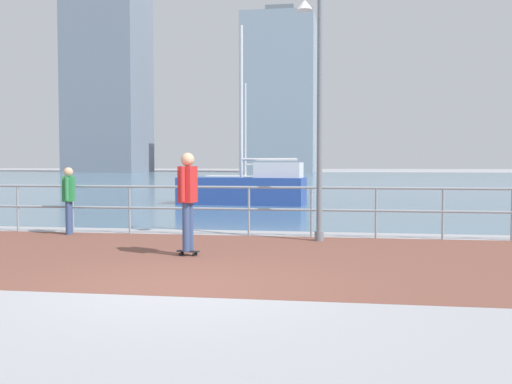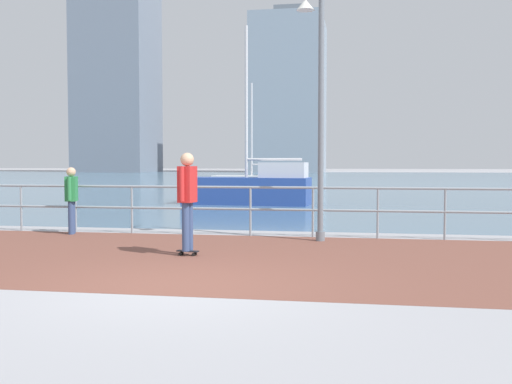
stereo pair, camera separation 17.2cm
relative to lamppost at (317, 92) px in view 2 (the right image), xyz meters
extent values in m
plane|color=#9E9EA3|center=(-1.51, 35.26, -3.09)|extent=(220.00, 220.00, 0.00)
cube|color=brown|center=(-1.51, -2.28, -3.09)|extent=(28.00, 6.02, 0.01)
cube|color=slate|center=(-1.51, 45.73, -3.09)|extent=(180.00, 88.00, 0.00)
cylinder|color=#8C99A3|center=(-7.11, 0.73, -2.54)|extent=(0.05, 0.05, 1.09)
cylinder|color=#8C99A3|center=(-5.71, 0.73, -2.54)|extent=(0.05, 0.05, 1.09)
cylinder|color=#8C99A3|center=(-4.31, 0.73, -2.54)|extent=(0.05, 0.05, 1.09)
cylinder|color=#8C99A3|center=(-2.91, 0.73, -2.54)|extent=(0.05, 0.05, 1.09)
cylinder|color=#8C99A3|center=(-1.51, 0.73, -2.54)|extent=(0.05, 0.05, 1.09)
cylinder|color=#8C99A3|center=(-0.11, 0.73, -2.54)|extent=(0.05, 0.05, 1.09)
cylinder|color=#8C99A3|center=(1.29, 0.73, -2.54)|extent=(0.05, 0.05, 1.09)
cylinder|color=#8C99A3|center=(2.69, 0.73, -2.54)|extent=(0.05, 0.05, 1.09)
cylinder|color=#8C99A3|center=(-1.51, 0.73, -2.00)|extent=(25.20, 0.06, 0.06)
cylinder|color=#8C99A3|center=(-1.51, 0.73, -2.49)|extent=(25.20, 0.06, 0.06)
cylinder|color=slate|center=(0.09, 0.13, -2.99)|extent=(0.19, 0.19, 0.20)
cylinder|color=slate|center=(0.09, 0.13, -0.59)|extent=(0.12, 0.12, 5.00)
cone|color=silver|center=(-0.21, -0.32, 1.70)|extent=(0.36, 0.36, 0.22)
cylinder|color=black|center=(-2.25, -2.22, -3.06)|extent=(0.06, 0.04, 0.06)
cylinder|color=black|center=(-2.24, -2.15, -3.06)|extent=(0.06, 0.04, 0.06)
cylinder|color=black|center=(-1.99, -2.26, -3.06)|extent=(0.06, 0.04, 0.06)
cylinder|color=black|center=(-1.98, -2.18, -3.06)|extent=(0.06, 0.04, 0.06)
cube|color=black|center=(-2.12, -2.20, -3.01)|extent=(0.41, 0.16, 0.02)
cylinder|color=#384C7A|center=(-2.13, -2.28, -2.57)|extent=(0.15, 0.15, 0.86)
cylinder|color=#384C7A|center=(-2.11, -2.12, -2.57)|extent=(0.15, 0.15, 0.86)
cube|color=red|center=(-2.12, -2.20, -1.83)|extent=(0.28, 0.37, 0.64)
cylinder|color=red|center=(-2.15, -2.43, -1.81)|extent=(0.10, 0.10, 0.61)
cylinder|color=red|center=(-2.08, -1.98, -1.81)|extent=(0.10, 0.10, 0.61)
sphere|color=#DBAD89|center=(-2.12, -2.20, -1.39)|extent=(0.24, 0.24, 0.24)
cylinder|color=#384C7A|center=(-5.66, 0.46, -2.71)|extent=(0.16, 0.16, 0.76)
cylinder|color=#384C7A|center=(-5.61, 0.31, -2.71)|extent=(0.16, 0.16, 0.76)
cube|color=#2D8C4C|center=(-5.63, 0.38, -2.05)|extent=(0.33, 0.39, 0.57)
cylinder|color=#2D8C4C|center=(-5.70, 0.60, -2.03)|extent=(0.11, 0.11, 0.54)
cylinder|color=#2D8C4C|center=(-5.57, 0.16, -2.03)|extent=(0.11, 0.11, 0.54)
sphere|color=#DBAD89|center=(-5.63, 0.38, -1.66)|extent=(0.21, 0.21, 0.21)
cube|color=white|center=(-4.92, 20.11, -2.63)|extent=(4.34, 1.40, 0.93)
cube|color=silver|center=(-3.62, 20.09, -1.91)|extent=(1.57, 0.96, 0.51)
cylinder|color=silver|center=(-4.92, 20.11, 0.41)|extent=(0.10, 0.10, 5.14)
cylinder|color=silver|center=(-3.97, 20.10, -1.55)|extent=(1.94, 0.11, 0.08)
cube|color=#284799|center=(-3.42, 10.49, -2.56)|extent=(5.06, 1.90, 1.06)
cube|color=silver|center=(-1.94, 10.38, -1.73)|extent=(1.86, 1.20, 0.59)
cylinder|color=silver|center=(-3.42, 10.49, 0.93)|extent=(0.12, 0.12, 5.91)
cylinder|color=silver|center=(-2.33, 10.41, -1.32)|extent=(2.23, 0.26, 0.09)
cube|color=#8493A3|center=(-10.52, 89.51, 9.95)|extent=(11.95, 16.43, 26.08)
cube|color=slate|center=(-10.52, 89.51, 23.99)|extent=(4.78, 6.57, 2.00)
cube|color=slate|center=(-40.98, 86.82, 15.26)|extent=(12.72, 11.92, 36.71)
camera|label=1|loc=(0.62, -12.16, -1.45)|focal=41.05mm
camera|label=2|loc=(0.79, -12.13, -1.45)|focal=41.05mm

